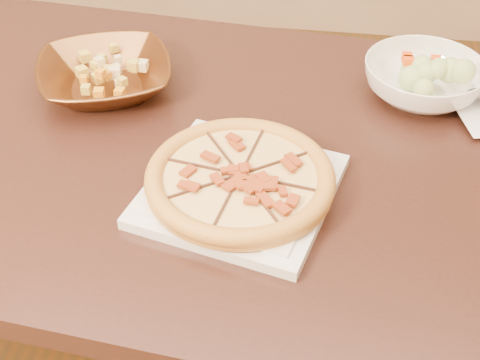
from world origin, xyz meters
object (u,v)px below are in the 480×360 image
Objects in this scene: plate at (240,190)px; salad_bowl at (423,80)px; dining_table at (198,189)px; pizza at (240,178)px; bronze_bowl at (105,77)px.

plate is 0.43m from salad_bowl.
dining_table is 4.25× the size of plate.
salad_bowl reaches higher than dining_table.
salad_bowl reaches higher than pizza.
dining_table is at bearing 126.00° from pizza.
salad_bowl is at bearing 26.19° from dining_table.
pizza is at bearing -41.86° from bronze_bowl.
pizza is (0.09, -0.13, 0.14)m from dining_table.
dining_table is at bearing 126.00° from plate.
plate is 1.34× the size of bronze_bowl.
bronze_bowl is 0.58m from salad_bowl.
dining_table is 0.20m from plate.
salad_bowl reaches higher than bronze_bowl.
pizza is 0.43m from salad_bowl.
bronze_bowl is at bearing 138.14° from plate.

